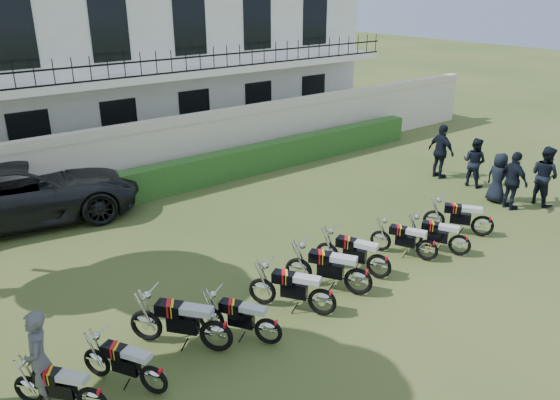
% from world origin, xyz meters
% --- Properties ---
extents(ground, '(100.00, 100.00, 0.00)m').
position_xyz_m(ground, '(0.00, 0.00, 0.00)').
color(ground, '#324A1D').
rests_on(ground, ground).
extents(perimeter_wall, '(30.00, 0.35, 2.30)m').
position_xyz_m(perimeter_wall, '(0.00, 8.00, 1.17)').
color(perimeter_wall, beige).
rests_on(perimeter_wall, ground).
extents(hedge, '(18.00, 0.60, 1.00)m').
position_xyz_m(hedge, '(1.00, 7.20, 0.50)').
color(hedge, '#1F4A1A').
rests_on(hedge, ground).
extents(building, '(20.40, 9.60, 7.40)m').
position_xyz_m(building, '(0.00, 13.96, 3.71)').
color(building, white).
rests_on(building, ground).
extents(motorcycle_0, '(1.13, 1.37, 0.92)m').
position_xyz_m(motorcycle_0, '(-6.70, -1.16, 0.43)').
color(motorcycle_0, black).
rests_on(motorcycle_0, ground).
extents(motorcycle_1, '(0.94, 1.54, 0.94)m').
position_xyz_m(motorcycle_1, '(-5.71, -1.30, 0.43)').
color(motorcycle_1, black).
rests_on(motorcycle_1, ground).
extents(motorcycle_2, '(1.38, 1.69, 1.13)m').
position_xyz_m(motorcycle_2, '(-4.28, -0.96, 0.52)').
color(motorcycle_2, black).
rests_on(motorcycle_2, ground).
extents(motorcycle_3, '(1.03, 1.53, 0.96)m').
position_xyz_m(motorcycle_3, '(-3.38, -1.37, 0.44)').
color(motorcycle_3, black).
rests_on(motorcycle_3, ground).
extents(motorcycle_4, '(1.15, 1.66, 1.06)m').
position_xyz_m(motorcycle_4, '(-1.91, -1.26, 0.49)').
color(motorcycle_4, black).
rests_on(motorcycle_4, ground).
extents(motorcycle_5, '(1.17, 1.76, 1.11)m').
position_xyz_m(motorcycle_5, '(-0.74, -1.14, 0.51)').
color(motorcycle_5, black).
rests_on(motorcycle_5, ground).
extents(motorcycle_6, '(0.93, 1.78, 1.04)m').
position_xyz_m(motorcycle_6, '(0.16, -0.91, 0.48)').
color(motorcycle_6, black).
rests_on(motorcycle_6, ground).
extents(motorcycle_7, '(0.87, 1.61, 0.95)m').
position_xyz_m(motorcycle_7, '(1.77, -1.03, 0.44)').
color(motorcycle_7, black).
rests_on(motorcycle_7, ground).
extents(motorcycle_8, '(0.92, 1.59, 0.96)m').
position_xyz_m(motorcycle_8, '(2.64, -1.36, 0.44)').
color(motorcycle_8, black).
rests_on(motorcycle_8, ground).
extents(motorcycle_9, '(1.16, 1.59, 1.03)m').
position_xyz_m(motorcycle_9, '(4.10, -1.06, 0.47)').
color(motorcycle_9, black).
rests_on(motorcycle_9, ground).
extents(suv, '(6.88, 3.97, 1.80)m').
position_xyz_m(suv, '(-5.49, 7.67, 0.90)').
color(suv, black).
rests_on(suv, ground).
extents(inspector, '(0.58, 0.73, 1.75)m').
position_xyz_m(inspector, '(-7.22, -0.42, 0.88)').
color(inspector, '#5C5D62').
rests_on(inspector, ground).
extents(officer_1, '(0.89, 1.04, 1.86)m').
position_xyz_m(officer_1, '(7.70, -0.76, 0.93)').
color(officer_1, black).
rests_on(officer_1, ground).
extents(officer_2, '(0.69, 1.14, 1.81)m').
position_xyz_m(officer_2, '(6.55, -0.41, 0.91)').
color(officer_2, black).
rests_on(officer_2, ground).
extents(officer_3, '(0.53, 0.79, 1.60)m').
position_xyz_m(officer_3, '(6.73, 0.19, 0.80)').
color(officer_3, black).
rests_on(officer_3, ground).
extents(officer_4, '(0.73, 0.89, 1.68)m').
position_xyz_m(officer_4, '(7.43, 1.54, 0.84)').
color(officer_4, black).
rests_on(officer_4, ground).
extents(officer_5, '(0.61, 1.18, 1.93)m').
position_xyz_m(officer_5, '(7.20, 2.74, 0.96)').
color(officer_5, black).
rests_on(officer_5, ground).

